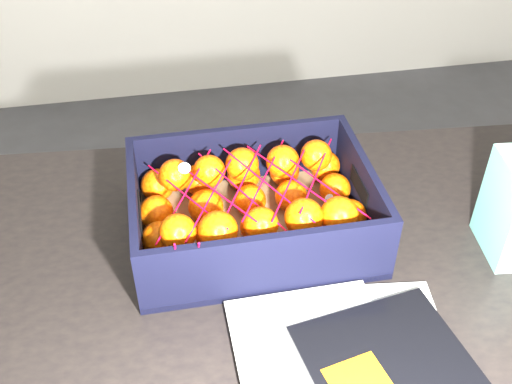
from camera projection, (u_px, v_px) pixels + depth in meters
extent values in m
cube|color=black|center=(313.00, 297.00, 0.93)|extent=(1.26, 0.90, 0.04)
cylinder|color=black|center=(21.00, 326.00, 1.36)|extent=(0.06, 0.06, 0.71)
cylinder|color=black|center=(483.00, 260.00, 1.51)|extent=(0.06, 0.06, 0.71)
cube|color=silver|center=(377.00, 366.00, 0.81)|extent=(0.24, 0.30, 0.01)
cube|color=silver|center=(321.00, 372.00, 0.80)|extent=(0.21, 0.28, 0.01)
cube|color=orange|center=(357.00, 377.00, 0.78)|extent=(0.08, 0.07, 0.00)
cube|color=olive|center=(253.00, 229.00, 1.01)|extent=(0.38, 0.28, 0.01)
cube|color=black|center=(238.00, 156.00, 1.08)|extent=(0.38, 0.01, 0.12)
cube|color=black|center=(270.00, 266.00, 0.87)|extent=(0.38, 0.01, 0.12)
cube|color=black|center=(136.00, 219.00, 0.95)|extent=(0.01, 0.26, 0.12)
cube|color=black|center=(363.00, 192.00, 1.00)|extent=(0.01, 0.26, 0.12)
sphere|color=#F65105|center=(165.00, 271.00, 0.89)|extent=(0.05, 0.05, 0.05)
sphere|color=#F65105|center=(160.00, 239.00, 0.94)|extent=(0.06, 0.06, 0.06)
sphere|color=#F65105|center=(156.00, 212.00, 0.99)|extent=(0.06, 0.06, 0.06)
sphere|color=#F65105|center=(157.00, 185.00, 1.05)|extent=(0.06, 0.06, 0.06)
sphere|color=#F65105|center=(217.00, 266.00, 0.90)|extent=(0.05, 0.05, 0.05)
sphere|color=#F65105|center=(211.00, 233.00, 0.95)|extent=(0.05, 0.05, 0.05)
sphere|color=#F65105|center=(206.00, 207.00, 1.00)|extent=(0.06, 0.06, 0.06)
sphere|color=#F65105|center=(199.00, 180.00, 1.06)|extent=(0.05, 0.05, 0.05)
sphere|color=#F65105|center=(266.00, 259.00, 0.91)|extent=(0.05, 0.05, 0.05)
sphere|color=#F65105|center=(257.00, 227.00, 0.97)|extent=(0.05, 0.05, 0.05)
sphere|color=#F65105|center=(250.00, 200.00, 1.02)|extent=(0.05, 0.05, 0.05)
sphere|color=#F65105|center=(244.00, 175.00, 1.07)|extent=(0.06, 0.06, 0.06)
sphere|color=#F65105|center=(313.00, 252.00, 0.92)|extent=(0.06, 0.06, 0.06)
sphere|color=#F65105|center=(302.00, 221.00, 0.98)|extent=(0.05, 0.05, 0.05)
sphere|color=#F65105|center=(291.00, 196.00, 1.02)|extent=(0.05, 0.05, 0.05)
sphere|color=#F65105|center=(284.00, 171.00, 1.08)|extent=(0.05, 0.05, 0.05)
sphere|color=#F65105|center=(361.00, 247.00, 0.93)|extent=(0.05, 0.05, 0.05)
sphere|color=#F65105|center=(350.00, 216.00, 0.99)|extent=(0.06, 0.06, 0.06)
sphere|color=#F65105|center=(335.00, 189.00, 1.04)|extent=(0.05, 0.05, 0.05)
sphere|color=#F65105|center=(325.00, 166.00, 1.09)|extent=(0.05, 0.05, 0.05)
sphere|color=#F65105|center=(178.00, 232.00, 0.89)|extent=(0.06, 0.06, 0.06)
sphere|color=#F65105|center=(175.00, 175.00, 1.00)|extent=(0.05, 0.05, 0.05)
sphere|color=#F65105|center=(218.00, 231.00, 0.89)|extent=(0.06, 0.06, 0.06)
sphere|color=#F65105|center=(209.00, 171.00, 1.01)|extent=(0.05, 0.05, 0.05)
sphere|color=#F65105|center=(261.00, 224.00, 0.91)|extent=(0.05, 0.05, 0.05)
sphere|color=#F65105|center=(242.00, 164.00, 1.02)|extent=(0.06, 0.06, 0.06)
sphere|color=#F65105|center=(304.00, 217.00, 0.92)|extent=(0.06, 0.06, 0.06)
sphere|color=#F65105|center=(283.00, 161.00, 1.03)|extent=(0.06, 0.06, 0.06)
sphere|color=#F65105|center=(339.00, 215.00, 0.92)|extent=(0.06, 0.06, 0.06)
sphere|color=#F65105|center=(316.00, 155.00, 1.04)|extent=(0.05, 0.05, 0.05)
cylinder|color=red|center=(185.00, 195.00, 0.94)|extent=(0.11, 0.20, 0.02)
cylinder|color=red|center=(212.00, 189.00, 0.94)|extent=(0.11, 0.20, 0.02)
cylinder|color=red|center=(240.00, 190.00, 0.95)|extent=(0.11, 0.20, 0.02)
cylinder|color=red|center=(266.00, 183.00, 0.95)|extent=(0.11, 0.20, 0.01)
cylinder|color=red|center=(291.00, 177.00, 0.97)|extent=(0.11, 0.20, 0.01)
cylinder|color=red|center=(319.00, 181.00, 0.96)|extent=(0.11, 0.20, 0.01)
cylinder|color=red|center=(185.00, 194.00, 0.94)|extent=(0.11, 0.20, 0.02)
cylinder|color=red|center=(213.00, 193.00, 0.94)|extent=(0.11, 0.20, 0.01)
cylinder|color=red|center=(239.00, 188.00, 0.95)|extent=(0.11, 0.20, 0.02)
cylinder|color=red|center=(264.00, 178.00, 0.96)|extent=(0.11, 0.20, 0.01)
cylinder|color=red|center=(291.00, 178.00, 0.96)|extent=(0.11, 0.20, 0.01)
cylinder|color=red|center=(317.00, 173.00, 0.97)|extent=(0.11, 0.20, 0.02)
cylinder|color=red|center=(176.00, 259.00, 0.85)|extent=(0.00, 0.03, 0.09)
cylinder|color=red|center=(198.00, 256.00, 0.85)|extent=(0.01, 0.04, 0.08)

